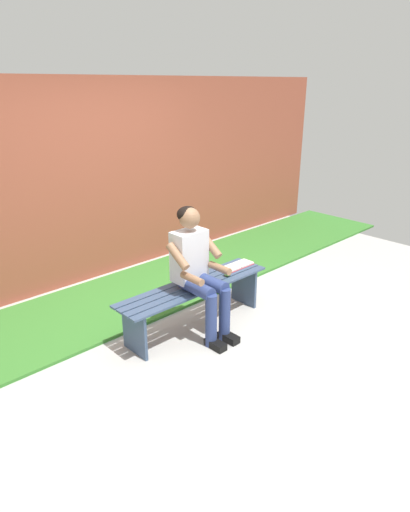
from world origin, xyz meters
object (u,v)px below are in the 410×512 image
Objects in this scene: bench_near at (195,295)px; book_open at (236,266)px; apple at (227,273)px; person_seated at (198,267)px.

book_open is at bearing -177.89° from bench_near.
bench_near is 22.02× the size of apple.
apple reaches higher than bench_near.
book_open is at bearing -157.74° from apple.
person_seated is 0.73m from book_open.
apple is at bearing 22.69° from book_open.
person_seated reaches higher than bench_near.
apple is (-0.39, 0.08, 0.15)m from bench_near.
bench_near is 0.37m from person_seated.
bench_near is at bearing -11.35° from apple.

